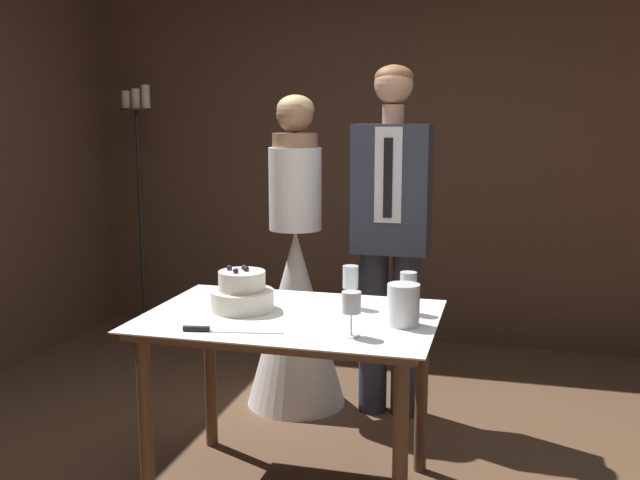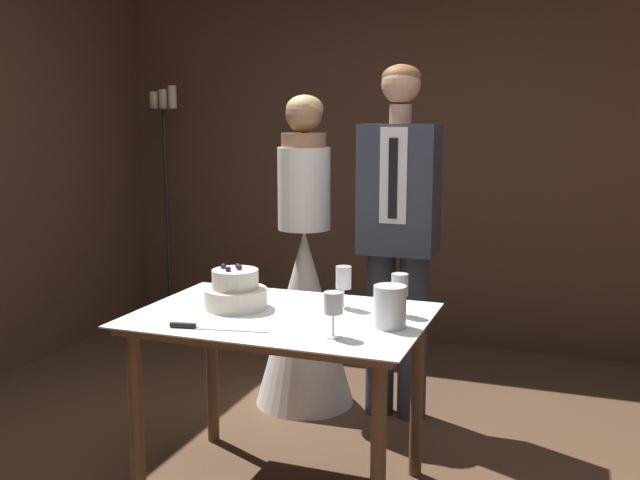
{
  "view_description": "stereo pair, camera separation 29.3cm",
  "coord_description": "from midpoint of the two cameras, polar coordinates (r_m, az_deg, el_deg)",
  "views": [
    {
      "loc": [
        0.69,
        -2.43,
        1.55
      ],
      "look_at": [
        -0.14,
        0.7,
        1.0
      ],
      "focal_mm": 40.0,
      "sensor_mm": 36.0,
      "label": 1
    },
    {
      "loc": [
        0.97,
        -2.35,
        1.55
      ],
      "look_at": [
        -0.14,
        0.7,
        1.0
      ],
      "focal_mm": 40.0,
      "sensor_mm": 36.0,
      "label": 2
    }
  ],
  "objects": [
    {
      "name": "cake_table",
      "position": [
        2.94,
        -5.2,
        -7.9
      ],
      "size": [
        1.18,
        0.81,
        0.77
      ],
      "color": "brown",
      "rests_on": "ground_plane"
    },
    {
      "name": "cake_knife",
      "position": [
        2.73,
        -11.62,
        -7.09
      ],
      "size": [
        0.38,
        0.09,
        0.02
      ],
      "rotation": [
        0.0,
        0.0,
        0.18
      ],
      "color": "silver",
      "rests_on": "cake_table"
    },
    {
      "name": "wine_glass_near",
      "position": [
        2.91,
        4.23,
        -3.66
      ],
      "size": [
        0.07,
        0.07,
        0.17
      ],
      "color": "silver",
      "rests_on": "cake_table"
    },
    {
      "name": "candle_stand",
      "position": [
        5.24,
        -15.71,
        2.38
      ],
      "size": [
        0.28,
        0.28,
        1.78
      ],
      "color": "black",
      "rests_on": "ground_plane"
    },
    {
      "name": "wine_glass_far",
      "position": [
        2.59,
        -0.7,
        -5.25
      ],
      "size": [
        0.07,
        0.07,
        0.17
      ],
      "color": "silver",
      "rests_on": "cake_table"
    },
    {
      "name": "wine_glass_middle",
      "position": [
        2.99,
        -0.35,
        -3.19
      ],
      "size": [
        0.07,
        0.07,
        0.18
      ],
      "color": "silver",
      "rests_on": "cake_table"
    },
    {
      "name": "tiered_cake",
      "position": [
        3.0,
        -9.05,
        -4.25
      ],
      "size": [
        0.26,
        0.26,
        0.19
      ],
      "color": "silver",
      "rests_on": "cake_table"
    },
    {
      "name": "hurricane_candle",
      "position": [
        2.74,
        3.65,
        -5.3
      ],
      "size": [
        0.13,
        0.13,
        0.16
      ],
      "color": "silver",
      "rests_on": "cake_table"
    },
    {
      "name": "groom",
      "position": [
        3.66,
        3.46,
        0.95
      ],
      "size": [
        0.39,
        0.25,
        1.82
      ],
      "color": "#333847",
      "rests_on": "ground_plane"
    },
    {
      "name": "bride",
      "position": [
        3.87,
        -4.12,
        -4.44
      ],
      "size": [
        0.54,
        0.54,
        1.68
      ],
      "color": "white",
      "rests_on": "ground_plane"
    },
    {
      "name": "wall_back",
      "position": [
        5.0,
        5.36,
        7.64
      ],
      "size": [
        4.84,
        0.12,
        2.76
      ],
      "primitive_type": "cube",
      "color": "#513828",
      "rests_on": "ground_plane"
    }
  ]
}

